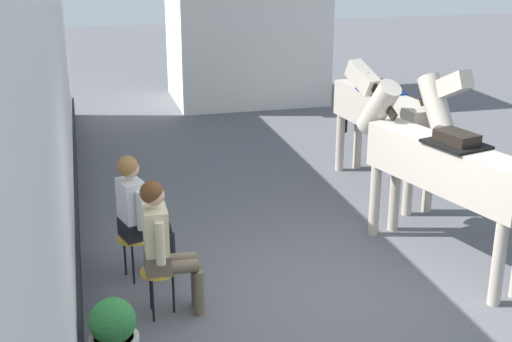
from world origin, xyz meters
TOP-DOWN VIEW (x-y plane):
  - ground_plane at (0.00, 3.00)m, footprint 40.00×40.00m
  - pub_facade_wall at (-2.55, 1.50)m, footprint 0.34×14.00m
  - distant_cottage at (1.40, 9.07)m, footprint 3.40×2.60m
  - seated_visitor_near at (-1.56, 0.21)m, footprint 0.61×0.49m
  - seated_visitor_far at (-1.72, 1.06)m, footprint 0.61×0.48m
  - saddled_horse_near at (1.52, 0.66)m, footprint 1.03×2.93m
  - saddled_horse_far at (1.91, 2.79)m, footprint 0.67×2.99m
  - flower_planter_middle at (-2.10, -0.54)m, footprint 0.43×0.43m

SIDE VIEW (x-z plane):
  - ground_plane at x=0.00m, z-range 0.00..0.00m
  - flower_planter_middle at x=-2.10m, z-range 0.01..0.65m
  - seated_visitor_near at x=-1.56m, z-range 0.08..1.47m
  - seated_visitor_far at x=-1.72m, z-range 0.08..1.47m
  - saddled_horse_near at x=1.52m, z-range 0.13..2.19m
  - saddled_horse_far at x=1.91m, z-range 0.13..2.19m
  - pub_facade_wall at x=-2.55m, z-range -0.16..3.24m
  - distant_cottage at x=1.40m, z-range 0.05..3.55m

